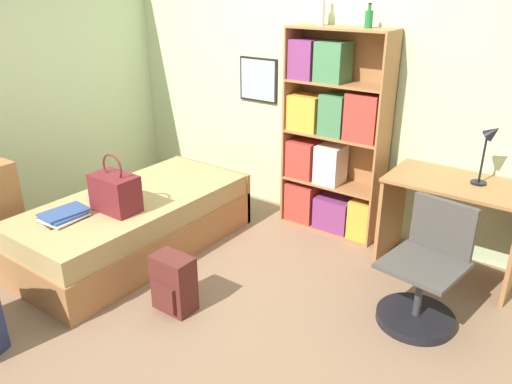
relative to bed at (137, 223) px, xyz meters
name	(u,v)px	position (x,y,z in m)	size (l,w,h in m)	color
ground_plane	(195,274)	(0.66, -0.02, -0.24)	(14.00, 14.00, 0.00)	#84664C
wall_back	(303,80)	(0.66, 1.55, 1.06)	(10.00, 0.09, 2.60)	beige
wall_left	(21,81)	(-1.41, -0.02, 1.06)	(0.06, 10.00, 2.60)	beige
bed	(137,223)	(0.00, 0.00, 0.00)	(0.94, 2.00, 0.49)	#A36B3D
handbag	(115,192)	(0.10, -0.26, 0.40)	(0.37, 0.23, 0.46)	maroon
book_stack_on_bed	(63,215)	(-0.10, -0.60, 0.28)	(0.30, 0.36, 0.06)	#232328
bookcase	(330,143)	(1.09, 1.33, 0.58)	(0.91, 0.32, 1.80)	#A36B3D
bottle_green	(321,11)	(0.92, 1.37, 1.68)	(0.07, 0.07, 0.30)	#B7BCC1
bottle_brown	(369,18)	(1.35, 1.35, 1.63)	(0.06, 0.06, 0.19)	#1E6B2D
desk	(453,212)	(2.24, 1.20, 0.27)	(1.00, 0.59, 0.77)	#A36B3D
desk_lamp	(490,143)	(2.40, 1.24, 0.84)	(0.16, 0.11, 0.47)	black
desk_chair	(423,287)	(2.30, 0.46, 0.01)	(0.54, 0.54, 0.83)	black
backpack	(173,284)	(0.86, -0.44, -0.04)	(0.29, 0.21, 0.41)	#56231E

